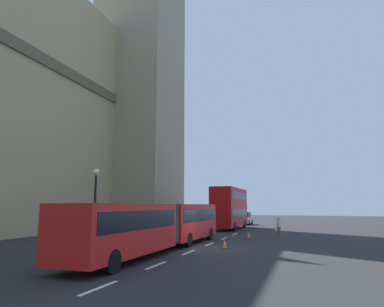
# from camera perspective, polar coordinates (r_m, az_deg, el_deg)

# --- Properties ---
(ground_plane) EXTENTS (160.00, 160.00, 0.00)m
(ground_plane) POSITION_cam_1_polar(r_m,az_deg,el_deg) (23.02, 1.48, -15.98)
(ground_plane) COLOR #262628
(lane_centre_marking) EXTENTS (29.80, 0.16, 0.01)m
(lane_centre_marking) POSITION_cam_1_polar(r_m,az_deg,el_deg) (20.79, -0.58, -16.72)
(lane_centre_marking) COLOR silver
(lane_centre_marking) RESTS_ON ground_plane
(articulated_bus) EXTENTS (17.94, 2.54, 2.90)m
(articulated_bus) POSITION_cam_1_polar(r_m,az_deg,el_deg) (21.58, -5.46, -11.75)
(articulated_bus) COLOR red
(articulated_bus) RESTS_ON ground_plane
(double_decker_bus) EXTENTS (10.15, 2.54, 4.90)m
(double_decker_bus) POSITION_cam_1_polar(r_m,az_deg,el_deg) (41.11, 6.57, -9.07)
(double_decker_bus) COLOR #B20F0F
(double_decker_bus) RESTS_ON ground_plane
(sedan_lead) EXTENTS (4.40, 1.86, 1.85)m
(sedan_lead) POSITION_cam_1_polar(r_m,az_deg,el_deg) (51.17, 9.09, -11.01)
(sedan_lead) COLOR #B7B7BC
(sedan_lead) RESTS_ON ground_plane
(traffic_cone_west) EXTENTS (0.36, 0.36, 0.58)m
(traffic_cone_west) POSITION_cam_1_polar(r_m,az_deg,el_deg) (22.75, 5.67, -15.30)
(traffic_cone_west) COLOR black
(traffic_cone_west) RESTS_ON ground_plane
(traffic_cone_middle) EXTENTS (0.36, 0.36, 0.58)m
(traffic_cone_middle) POSITION_cam_1_polar(r_m,az_deg,el_deg) (29.85, 9.76, -13.71)
(traffic_cone_middle) COLOR black
(traffic_cone_middle) RESTS_ON ground_plane
(street_lamp) EXTENTS (0.44, 0.44, 5.27)m
(street_lamp) POSITION_cam_1_polar(r_m,az_deg,el_deg) (23.21, -16.42, -8.00)
(street_lamp) COLOR black
(street_lamp) RESTS_ON ground_plane
(pedestrian_near_cones) EXTENTS (0.45, 0.35, 1.69)m
(pedestrian_near_cones) POSITION_cam_1_polar(r_m,az_deg,el_deg) (32.64, 14.74, -12.02)
(pedestrian_near_cones) COLOR #726651
(pedestrian_near_cones) RESTS_ON ground_plane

